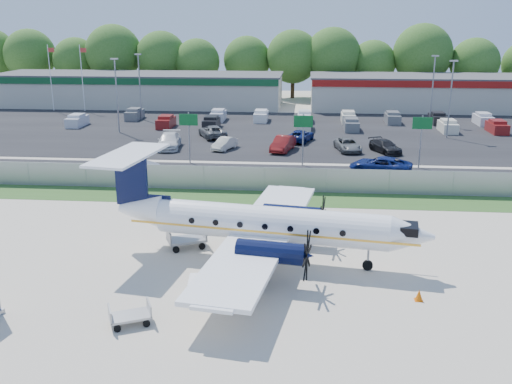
# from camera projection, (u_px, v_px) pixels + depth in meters

# --- Properties ---
(ground) EXTENTS (170.00, 170.00, 0.00)m
(ground) POSITION_uv_depth(u_px,v_px,m) (247.00, 259.00, 33.34)
(ground) COLOR beige
(ground) RESTS_ON ground
(grass_verge) EXTENTS (170.00, 4.00, 0.02)m
(grass_verge) POSITION_uv_depth(u_px,v_px,m) (263.00, 198.00, 44.79)
(grass_verge) COLOR #2D561E
(grass_verge) RESTS_ON ground
(access_road) EXTENTS (170.00, 8.00, 0.02)m
(access_road) POSITION_uv_depth(u_px,v_px,m) (269.00, 175.00, 51.46)
(access_road) COLOR black
(access_road) RESTS_ON ground
(parking_lot) EXTENTS (170.00, 32.00, 0.02)m
(parking_lot) POSITION_uv_depth(u_px,v_px,m) (280.00, 132.00, 71.50)
(parking_lot) COLOR black
(parking_lot) RESTS_ON ground
(perimeter_fence) EXTENTS (120.00, 0.06, 1.99)m
(perimeter_fence) POSITION_uv_depth(u_px,v_px,m) (265.00, 179.00, 46.41)
(perimeter_fence) COLOR gray
(perimeter_fence) RESTS_ON ground
(building_west) EXTENTS (46.40, 12.40, 5.24)m
(building_west) POSITION_uv_depth(u_px,v_px,m) (141.00, 89.00, 93.75)
(building_west) COLOR beige
(building_west) RESTS_ON ground
(building_east) EXTENTS (44.40, 12.40, 5.24)m
(building_east) POSITION_uv_depth(u_px,v_px,m) (452.00, 92.00, 89.54)
(building_east) COLOR beige
(building_east) RESTS_ON ground
(sign_left) EXTENTS (1.80, 0.26, 5.00)m
(sign_left) POSITION_uv_depth(u_px,v_px,m) (189.00, 127.00, 54.83)
(sign_left) COLOR gray
(sign_left) RESTS_ON ground
(sign_mid) EXTENTS (1.80, 0.26, 5.00)m
(sign_mid) POSITION_uv_depth(u_px,v_px,m) (303.00, 129.00, 53.91)
(sign_mid) COLOR gray
(sign_mid) RESTS_ON ground
(sign_right) EXTENTS (1.80, 0.26, 5.00)m
(sign_right) POSITION_uv_depth(u_px,v_px,m) (422.00, 130.00, 52.98)
(sign_right) COLOR gray
(sign_right) RESTS_ON ground
(flagpole_west) EXTENTS (1.06, 0.12, 10.00)m
(flagpole_west) POSITION_uv_depth(u_px,v_px,m) (51.00, 74.00, 87.22)
(flagpole_west) COLOR white
(flagpole_west) RESTS_ON ground
(flagpole_east) EXTENTS (1.06, 0.12, 10.00)m
(flagpole_east) POSITION_uv_depth(u_px,v_px,m) (82.00, 74.00, 86.80)
(flagpole_east) COLOR white
(flagpole_east) RESTS_ON ground
(light_pole_nw) EXTENTS (0.90, 0.35, 9.09)m
(light_pole_nw) POSITION_uv_depth(u_px,v_px,m) (116.00, 90.00, 69.78)
(light_pole_nw) COLOR gray
(light_pole_nw) RESTS_ON ground
(light_pole_ne) EXTENTS (0.90, 0.35, 9.09)m
(light_pole_ne) POSITION_uv_depth(u_px,v_px,m) (451.00, 94.00, 66.41)
(light_pole_ne) COLOR gray
(light_pole_ne) RESTS_ON ground
(light_pole_sw) EXTENTS (0.90, 0.35, 9.09)m
(light_pole_sw) POSITION_uv_depth(u_px,v_px,m) (140.00, 82.00, 79.32)
(light_pole_sw) COLOR gray
(light_pole_sw) RESTS_ON ground
(light_pole_se) EXTENTS (0.90, 0.35, 9.09)m
(light_pole_se) POSITION_uv_depth(u_px,v_px,m) (433.00, 85.00, 75.96)
(light_pole_se) COLOR gray
(light_pole_se) RESTS_ON ground
(tree_line) EXTENTS (112.00, 6.00, 14.00)m
(tree_line) POSITION_uv_depth(u_px,v_px,m) (289.00, 98.00, 103.95)
(tree_line) COLOR #315E1B
(tree_line) RESTS_ON ground
(aircraft) EXTENTS (19.27, 18.93, 5.90)m
(aircraft) POSITION_uv_depth(u_px,v_px,m) (264.00, 223.00, 32.52)
(aircraft) COLOR white
(aircraft) RESTS_ON ground
(pushback_tug) EXTENTS (2.49, 1.90, 1.28)m
(pushback_tug) POSITION_uv_depth(u_px,v_px,m) (214.00, 283.00, 28.87)
(pushback_tug) COLOR white
(pushback_tug) RESTS_ON ground
(baggage_cart_near) EXTENTS (2.66, 2.20, 1.20)m
(baggage_cart_near) POSITION_uv_depth(u_px,v_px,m) (187.00, 239.00, 34.88)
(baggage_cart_near) COLOR gray
(baggage_cart_near) RESTS_ON ground
(baggage_cart_far) EXTENTS (2.16, 1.80, 0.98)m
(baggage_cart_far) POSITION_uv_depth(u_px,v_px,m) (130.00, 315.00, 26.02)
(baggage_cart_far) COLOR gray
(baggage_cart_far) RESTS_ON ground
(cone_nose) EXTENTS (0.41, 0.41, 0.58)m
(cone_nose) POSITION_uv_depth(u_px,v_px,m) (419.00, 295.00, 28.30)
(cone_nose) COLOR #DB5C06
(cone_nose) RESTS_ON ground
(cone_starboard_wing) EXTENTS (0.35, 0.35, 0.50)m
(cone_starboard_wing) POSITION_uv_depth(u_px,v_px,m) (291.00, 228.00, 37.62)
(cone_starboard_wing) COLOR #DB5C06
(cone_starboard_wing) RESTS_ON ground
(road_car_west) EXTENTS (5.33, 3.12, 1.66)m
(road_car_west) POSITION_uv_depth(u_px,v_px,m) (133.00, 174.00, 51.92)
(road_car_west) COLOR silver
(road_car_west) RESTS_ON ground
(road_car_mid) EXTENTS (6.14, 4.23, 1.56)m
(road_car_mid) POSITION_uv_depth(u_px,v_px,m) (380.00, 174.00, 52.04)
(road_car_mid) COLOR navy
(road_car_mid) RESTS_ON ground
(parked_car_a) EXTENTS (2.91, 5.88, 1.64)m
(parked_car_a) POSITION_uv_depth(u_px,v_px,m) (169.00, 148.00, 62.46)
(parked_car_a) COLOR silver
(parked_car_a) RESTS_ON ground
(parked_car_b) EXTENTS (2.61, 4.15, 1.29)m
(parked_car_b) POSITION_uv_depth(u_px,v_px,m) (225.00, 149.00, 61.90)
(parked_car_b) COLOR beige
(parked_car_b) RESTS_ON ground
(parked_car_c) EXTENTS (2.75, 5.08, 1.59)m
(parked_car_c) POSITION_uv_depth(u_px,v_px,m) (283.00, 151.00, 61.15)
(parked_car_c) COLOR maroon
(parked_car_c) RESTS_ON ground
(parked_car_d) EXTENTS (3.06, 5.14, 1.34)m
(parked_car_d) POSITION_uv_depth(u_px,v_px,m) (348.00, 151.00, 61.15)
(parked_car_d) COLOR #595B5E
(parked_car_d) RESTS_ON ground
(parked_car_e) EXTENTS (3.61, 4.99, 1.34)m
(parked_car_e) POSITION_uv_depth(u_px,v_px,m) (385.00, 153.00, 60.37)
(parked_car_e) COLOR black
(parked_car_e) RESTS_ON ground
(parked_car_f) EXTENTS (4.44, 5.86, 1.48)m
(parked_car_f) POSITION_uv_depth(u_px,v_px,m) (213.00, 138.00, 68.20)
(parked_car_f) COLOR #595B5E
(parked_car_f) RESTS_ON ground
(parked_car_g) EXTENTS (3.55, 5.32, 1.36)m
(parked_car_g) POSITION_uv_depth(u_px,v_px,m) (300.00, 142.00, 65.91)
(parked_car_g) COLOR navy
(parked_car_g) RESTS_ON ground
(far_parking_rows) EXTENTS (56.00, 10.00, 1.60)m
(far_parking_rows) POSITION_uv_depth(u_px,v_px,m) (282.00, 125.00, 76.28)
(far_parking_rows) COLOR gray
(far_parking_rows) RESTS_ON ground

